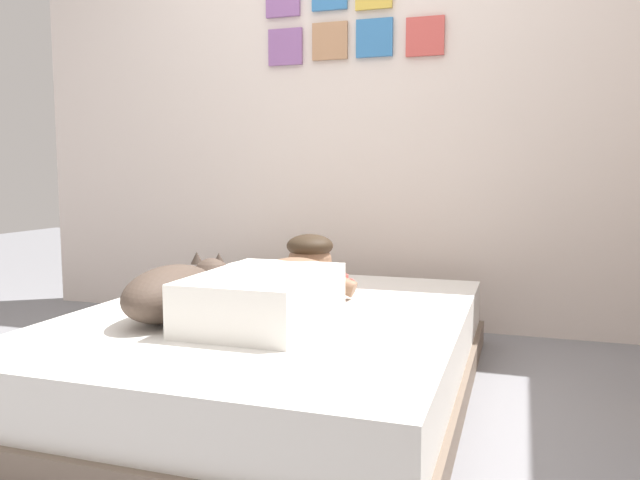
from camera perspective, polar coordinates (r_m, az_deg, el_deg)
name	(u,v)px	position (r m, az deg, el deg)	size (l,w,h in m)	color
ground_plane	(239,419)	(2.24, -7.49, -16.00)	(11.91, 11.91, 0.00)	gray
back_wall	(354,98)	(3.52, 3.14, 12.84)	(3.96, 0.12, 2.50)	silver
bed	(273,351)	(2.46, -4.34, -10.10)	(1.48, 1.90, 0.31)	#726051
pillow	(270,271)	(3.03, -4.58, -2.88)	(0.52, 0.32, 0.11)	white
person_lying	(279,287)	(2.35, -3.82, -4.29)	(0.43, 0.92, 0.27)	white
dog	(176,291)	(2.34, -13.03, -4.55)	(0.26, 0.57, 0.21)	#4C3D33
coffee_cup	(339,283)	(2.81, 1.74, -3.94)	(0.12, 0.09, 0.07)	#D84C47
cell_phone	(237,316)	(2.34, -7.64, -6.90)	(0.07, 0.14, 0.01)	black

